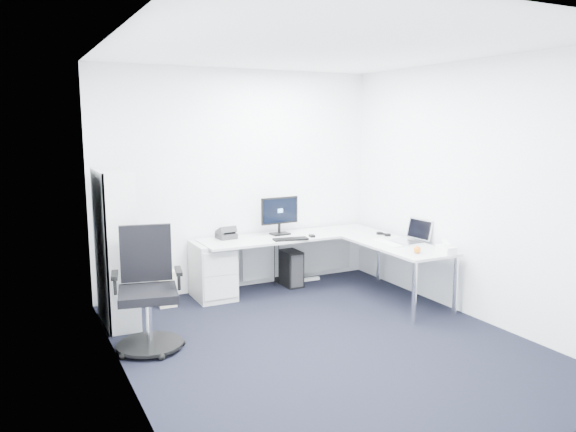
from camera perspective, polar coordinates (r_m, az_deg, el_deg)
name	(u,v)px	position (r m, az deg, el deg)	size (l,w,h in m)	color
ground	(324,343)	(5.44, 3.64, -12.73)	(4.20, 4.20, 0.00)	black
ceiling	(327,47)	(5.09, 3.97, 16.72)	(4.20, 4.20, 0.00)	white
wall_back	(239,181)	(6.97, -4.99, 3.60)	(3.60, 0.02, 2.70)	white
wall_front	(510,246)	(3.48, 21.61, -2.88)	(3.60, 0.02, 2.70)	white
wall_left	(122,216)	(4.47, -16.54, 0.00)	(0.02, 4.20, 2.70)	white
wall_right	(473,191)	(6.20, 18.32, 2.44)	(0.02, 4.20, 2.70)	white
l_desk	(305,268)	(6.75, 1.71, -5.27)	(2.33, 1.30, 0.68)	#B5B7B7
drawer_pedestal	(213,271)	(6.70, -7.64, -5.52)	(0.44, 0.54, 0.67)	#B5B7B7
bookshelf	(115,248)	(6.00, -17.13, -3.08)	(0.31, 0.80, 1.59)	silver
task_chair	(148,291)	(5.26, -14.06, -7.36)	(0.63, 0.63, 1.12)	black
black_pc_tower	(289,267)	(7.23, 0.08, -5.21)	(0.21, 0.47, 0.45)	black
beige_pc_tower	(164,286)	(6.66, -12.44, -6.92)	(0.19, 0.43, 0.41)	beige
power_strip	(308,279)	(7.44, 2.02, -6.45)	(0.33, 0.06, 0.04)	white
monitor	(280,215)	(6.95, -0.82, 0.06)	(0.51, 0.16, 0.49)	black
black_keyboard	(291,239)	(6.68, 0.26, -2.36)	(0.41, 0.15, 0.02)	black
mouse	(312,236)	(6.85, 2.45, -2.02)	(0.05, 0.09, 0.03)	black
desk_phone	(226,232)	(6.79, -6.30, -1.67)	(0.21, 0.21, 0.15)	#29292B
laptop	(405,231)	(6.64, 11.84, -1.54)	(0.38, 0.37, 0.27)	silver
white_keyboard	(387,243)	(6.57, 10.04, -2.72)	(0.13, 0.47, 0.02)	white
headphones	(384,233)	(7.06, 9.69, -1.73)	(0.12, 0.19, 0.05)	black
orange_fruit	(417,250)	(6.15, 12.99, -3.35)	(0.08, 0.08, 0.08)	orange
tissue_box	(446,249)	(6.23, 15.76, -3.29)	(0.12, 0.23, 0.08)	white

